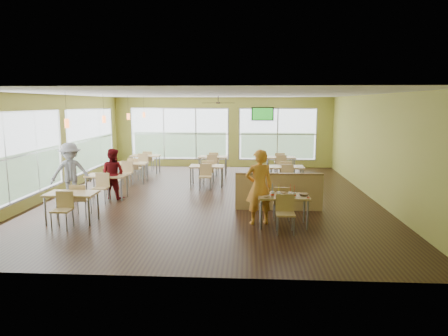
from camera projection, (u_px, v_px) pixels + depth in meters
The scene contains 20 objects.
room at pixel (211, 146), 12.46m from camera, with size 12.00×12.04×3.20m.
window_bays at pixel (151, 141), 15.66m from camera, with size 9.24×10.24×2.38m.
main_table at pixel (284, 200), 9.54m from camera, with size 1.22×1.52×0.87m.
half_wall_divider at pixel (279, 192), 10.99m from camera, with size 2.40×0.14×1.04m.
dining_tables at pixel (187, 168), 14.36m from camera, with size 6.92×8.72×0.87m.
pendant_lights at pixel (117, 118), 13.17m from camera, with size 0.11×7.31×0.86m.
ceiling_fan at pixel (218, 103), 15.20m from camera, with size 1.25×1.25×0.29m.
tv_backwall at pixel (263, 114), 18.03m from camera, with size 1.00×0.07×0.60m.
man_plaid at pixel (259, 187), 9.66m from camera, with size 0.67×0.44×1.84m, color orange.
patron_maroon at pixel (113, 174), 12.29m from camera, with size 0.76×0.59×1.56m, color #5A0C10.
patron_grey at pixel (71, 172), 11.90m from camera, with size 1.15×0.66×1.77m, color slate.
cup_blue at pixel (272, 194), 9.34m from camera, with size 0.10×0.10×0.36m.
cup_yellow at pixel (279, 194), 9.34m from camera, with size 0.10×0.10×0.35m.
cup_red_near at pixel (290, 195), 9.30m from camera, with size 0.10×0.10×0.35m.
cup_red_far at pixel (294, 195), 9.31m from camera, with size 0.09×0.09×0.31m.
food_basket at pixel (304, 194), 9.50m from camera, with size 0.23×0.23×0.05m.
ketchup_cup at pixel (308, 198), 9.26m from camera, with size 0.06×0.06×0.03m, color #A92C0C.
wrapper_left at pixel (266, 196), 9.34m from camera, with size 0.16×0.15×0.04m, color tan.
wrapper_mid at pixel (282, 192), 9.72m from camera, with size 0.22×0.19×0.05m, color tan.
wrapper_right at pixel (291, 197), 9.29m from camera, with size 0.15×0.13×0.04m, color tan.
Camera 1 is at (1.12, -12.36, 2.93)m, focal length 32.00 mm.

